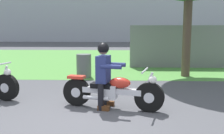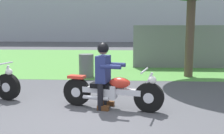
{
  "view_description": "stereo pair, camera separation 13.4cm",
  "coord_description": "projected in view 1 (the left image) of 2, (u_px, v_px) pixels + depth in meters",
  "views": [
    {
      "loc": [
        0.77,
        -4.54,
        1.66
      ],
      "look_at": [
        0.56,
        0.94,
        0.85
      ],
      "focal_mm": 41.81,
      "sensor_mm": 36.0,
      "label": 1
    },
    {
      "loc": [
        0.9,
        -4.54,
        1.66
      ],
      "look_at": [
        0.56,
        0.94,
        0.85
      ],
      "focal_mm": 41.81,
      "sensor_mm": 36.0,
      "label": 2
    }
  ],
  "objects": [
    {
      "name": "grass_verge",
      "position": [
        108.0,
        59.0,
        14.37
      ],
      "size": [
        60.0,
        12.0,
        0.01
      ],
      "primitive_type": "cube",
      "color": "#549342",
      "rests_on": "ground"
    },
    {
      "name": "motorcycle_lead",
      "position": [
        112.0,
        91.0,
        5.42
      ],
      "size": [
        2.14,
        0.82,
        0.86
      ],
      "rotation": [
        0.0,
        0.0,
        -0.25
      ],
      "color": "black",
      "rests_on": "ground"
    },
    {
      "name": "trash_can",
      "position": [
        84.0,
        66.0,
        8.95
      ],
      "size": [
        0.5,
        0.5,
        0.8
      ],
      "primitive_type": "cylinder",
      "color": "#595E5B",
      "rests_on": "ground"
    },
    {
      "name": "rider_lead",
      "position": [
        104.0,
        70.0,
        5.4
      ],
      "size": [
        0.62,
        0.55,
        1.38
      ],
      "rotation": [
        0.0,
        0.0,
        -0.25
      ],
      "color": "black",
      "rests_on": "ground"
    },
    {
      "name": "ground",
      "position": [
        80.0,
        120.0,
        4.76
      ],
      "size": [
        120.0,
        120.0,
        0.0
      ],
      "primitive_type": "plane",
      "color": "#4C4C51"
    },
    {
      "name": "fence_segment",
      "position": [
        213.0,
        47.0,
        11.02
      ],
      "size": [
        7.0,
        0.06,
        1.8
      ],
      "primitive_type": "cube",
      "color": "slate",
      "rests_on": "ground"
    }
  ]
}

